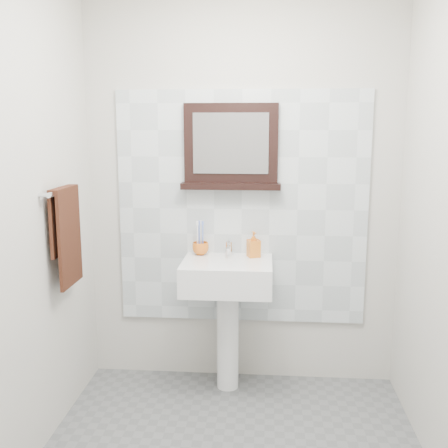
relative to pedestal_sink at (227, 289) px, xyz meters
The scene contains 11 objects.
back_wall 0.62m from the pedestal_sink, 71.35° to the left, with size 2.00×0.01×2.50m, color beige.
front_wall 2.06m from the pedestal_sink, 87.78° to the right, with size 2.00×0.01×2.50m, color beige.
left_wall 1.39m from the pedestal_sink, 136.60° to the right, with size 0.01×2.20×2.50m, color beige.
splashback 0.53m from the pedestal_sink, 70.39° to the left, with size 1.60×0.02×1.50m, color silver.
pedestal_sink is the anchor object (origin of this frame).
toothbrush_cup 0.32m from the pedestal_sink, 142.79° to the left, with size 0.10×0.10×0.08m, color orange.
toothbrushes 0.39m from the pedestal_sink, 142.65° to the left, with size 0.05×0.04×0.21m.
soap_dispenser 0.33m from the pedestal_sink, 34.92° to the left, with size 0.07×0.07×0.16m, color #D14B18.
framed_mirror 0.88m from the pedestal_sink, 87.61° to the left, with size 0.63×0.11×0.53m.
towel_bar 1.15m from the pedestal_sink, 157.37° to the right, with size 0.07×0.40×0.03m.
hand_towel 1.04m from the pedestal_sink, 157.20° to the right, with size 0.06×0.30×0.55m.
Camera 1 is at (0.16, -2.24, 1.67)m, focal length 42.00 mm.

